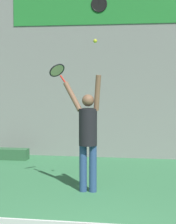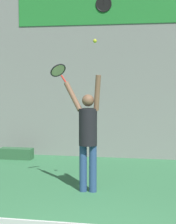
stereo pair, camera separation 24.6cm
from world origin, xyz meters
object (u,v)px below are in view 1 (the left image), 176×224
object	(u,v)px
tennis_racket	(57,71)
equipment_bag	(12,154)
tennis_ball	(95,41)
scoreboard_clock	(99,4)
tennis_player	(88,132)

from	to	relation	value
tennis_racket	equipment_bag	xyz separation A→B (m)	(-1.66, 2.11, -1.97)
tennis_racket	tennis_ball	world-z (taller)	tennis_ball
tennis_ball	equipment_bag	xyz separation A→B (m)	(-2.42, 2.61, -2.45)
scoreboard_clock	tennis_player	bearing A→B (deg)	-85.94
tennis_player	tennis_ball	size ratio (longest dim) A/B	31.26
tennis_ball	equipment_bag	bearing A→B (deg)	132.89
tennis_ball	equipment_bag	distance (m)	4.32
tennis_ball	equipment_bag	size ratio (longest dim) A/B	0.08
tennis_racket	tennis_ball	distance (m)	1.03
tennis_player	scoreboard_clock	bearing A→B (deg)	94.06
tennis_racket	scoreboard_clock	bearing A→B (deg)	81.53
tennis_player	tennis_ball	xyz separation A→B (m)	(0.14, -0.09, 1.55)
scoreboard_clock	tennis_racket	world-z (taller)	scoreboard_clock
tennis_ball	equipment_bag	world-z (taller)	tennis_ball
scoreboard_clock	tennis_ball	xyz separation A→B (m)	(0.36, -3.20, -1.19)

